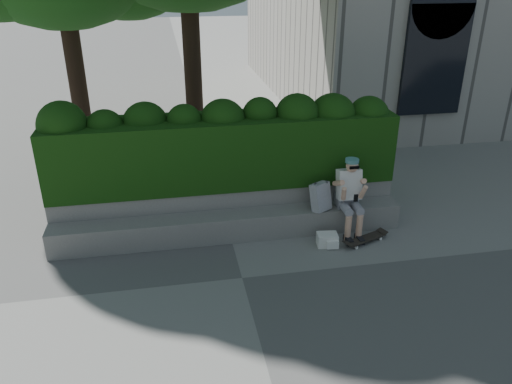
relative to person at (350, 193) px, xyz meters
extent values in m
plane|color=slate|center=(-2.05, -1.07, -0.75)|extent=(80.00, 80.00, 0.00)
cube|color=gray|center=(-2.05, 0.18, -0.53)|extent=(6.00, 0.45, 0.45)
cube|color=gray|center=(-2.05, 0.66, -0.38)|extent=(6.00, 0.50, 0.75)
cube|color=black|center=(-2.05, 0.88, 0.60)|extent=(6.00, 1.00, 1.20)
cylinder|color=black|center=(-2.31, 4.28, 1.14)|extent=(0.40, 0.40, 3.78)
cylinder|color=black|center=(-4.88, 4.38, 0.87)|extent=(0.39, 0.39, 3.24)
cube|color=gray|center=(0.00, 0.13, -0.19)|extent=(0.36, 0.26, 0.22)
cube|color=silver|center=(0.00, 0.06, 0.15)|extent=(0.40, 0.32, 0.55)
sphere|color=tan|center=(0.00, -0.01, 0.51)|extent=(0.21, 0.21, 0.21)
cylinder|color=#437A78|center=(0.00, 0.01, 0.60)|extent=(0.23, 0.23, 0.06)
cube|color=black|center=(0.00, -0.29, 0.05)|extent=(0.07, 0.02, 0.13)
cylinder|color=tan|center=(-0.10, -0.31, -0.51)|extent=(0.11, 0.11, 0.47)
cylinder|color=tan|center=(0.10, -0.31, -0.51)|extent=(0.11, 0.11, 0.47)
cube|color=black|center=(-0.10, -0.37, -0.70)|extent=(0.10, 0.26, 0.10)
cube|color=black|center=(0.10, -0.37, -0.70)|extent=(0.10, 0.26, 0.10)
cube|color=black|center=(0.19, -0.40, -0.68)|extent=(0.80, 0.47, 0.02)
cylinder|color=silver|center=(-0.03, -0.58, -0.72)|extent=(0.06, 0.05, 0.05)
cylinder|color=silver|center=(-0.09, -0.43, -0.72)|extent=(0.06, 0.05, 0.05)
cylinder|color=silver|center=(0.48, -0.38, -0.72)|extent=(0.06, 0.05, 0.05)
cylinder|color=silver|center=(0.42, -0.23, -0.72)|extent=(0.06, 0.05, 0.05)
cube|color=silver|center=(-0.49, 0.08, -0.06)|extent=(0.38, 0.32, 0.49)
cube|color=white|center=(-0.48, -0.38, -0.64)|extent=(0.36, 0.28, 0.22)
camera|label=1|loc=(-2.99, -7.32, 3.61)|focal=35.00mm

